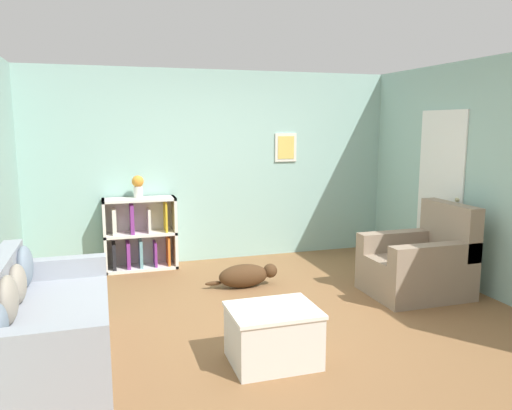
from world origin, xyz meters
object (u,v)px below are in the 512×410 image
(recliner_chair, at_px, (421,264))
(vase, at_px, (138,185))
(couch, at_px, (42,327))
(dog, at_px, (246,275))
(bookshelf, at_px, (139,235))
(coffee_table, at_px, (273,334))

(recliner_chair, height_order, vase, vase)
(couch, xyz_separation_m, dog, (2.04, 1.37, -0.18))
(bookshelf, height_order, coffee_table, bookshelf)
(recliner_chair, xyz_separation_m, dog, (-1.80, 0.79, -0.21))
(couch, height_order, bookshelf, bookshelf)
(vase, bearing_deg, couch, -110.66)
(dog, bearing_deg, coffee_table, -99.40)
(coffee_table, bearing_deg, recliner_chair, 26.48)
(coffee_table, distance_m, dog, 1.87)
(vase, bearing_deg, recliner_chair, -33.29)
(coffee_table, relative_size, dog, 0.81)
(couch, bearing_deg, dog, 33.75)
(bookshelf, relative_size, coffee_table, 1.35)
(couch, distance_m, coffee_table, 1.81)
(couch, xyz_separation_m, coffee_table, (1.74, -0.48, -0.08))
(bookshelf, distance_m, coffee_table, 3.10)
(coffee_table, relative_size, vase, 2.39)
(recliner_chair, bearing_deg, couch, -171.54)
(bookshelf, distance_m, vase, 0.65)
(bookshelf, relative_size, vase, 3.24)
(bookshelf, bearing_deg, recliner_chair, -33.55)
(recliner_chair, relative_size, coffee_table, 1.48)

